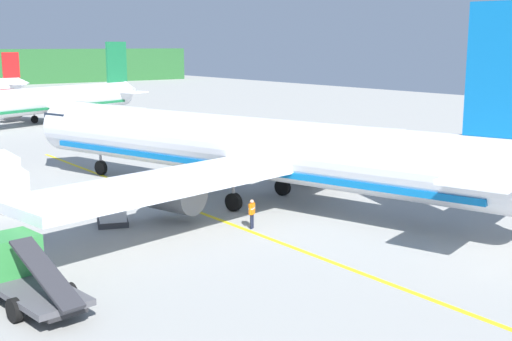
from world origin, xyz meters
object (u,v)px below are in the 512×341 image
at_px(airliner_foreground, 248,149).
at_px(crew_loader_left, 252,211).
at_px(airliner_mid_apron, 40,101).
at_px(cargo_container_mid, 113,208).
at_px(service_truck_baggage, 19,271).

relative_size(airliner_foreground, crew_loader_left, 25.24).
height_order(airliner_foreground, airliner_mid_apron, airliner_foreground).
bearing_deg(airliner_foreground, crew_loader_left, -124.25).
relative_size(airliner_mid_apron, crew_loader_left, 21.25).
bearing_deg(cargo_container_mid, airliner_mid_apron, 75.20).
height_order(service_truck_baggage, cargo_container_mid, service_truck_baggage).
xyz_separation_m(airliner_mid_apron, crew_loader_left, (-7.02, -53.48, -1.97)).
height_order(airliner_foreground, service_truck_baggage, airliner_foreground).
bearing_deg(crew_loader_left, cargo_container_mid, 137.95).
bearing_deg(cargo_container_mid, airliner_foreground, 1.09).
xyz_separation_m(airliner_mid_apron, service_truck_baggage, (-20.33, -56.14, -1.73)).
height_order(airliner_mid_apron, cargo_container_mid, airliner_mid_apron).
bearing_deg(service_truck_baggage, airliner_mid_apron, 70.09).
bearing_deg(airliner_mid_apron, service_truck_baggage, -109.91).
distance_m(airliner_foreground, cargo_container_mid, 9.71).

